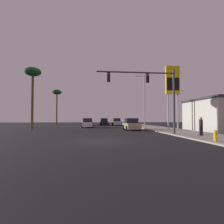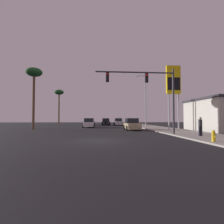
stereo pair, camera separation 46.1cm
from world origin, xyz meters
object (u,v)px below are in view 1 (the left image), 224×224
(car_silver, at_px, (117,122))
(car_black, at_px, (104,122))
(traffic_light_mast, at_px, (152,87))
(pedestrian_on_sidewalk, at_px, (201,125))
(palm_tree_far, at_px, (57,94))
(street_lamp, at_px, (144,98))
(gas_station_sign, at_px, (173,84))
(palm_tree_near, at_px, (33,75))
(fire_hydrant, at_px, (216,136))
(car_blue, at_px, (89,122))
(car_white, at_px, (88,123))
(car_tan, at_px, (131,125))

(car_silver, bearing_deg, car_black, -13.71)
(traffic_light_mast, bearing_deg, car_black, 97.83)
(pedestrian_on_sidewalk, bearing_deg, palm_tree_far, 121.03)
(pedestrian_on_sidewalk, xyz_separation_m, palm_tree_far, (-19.40, 32.24, 7.00))
(car_black, bearing_deg, street_lamp, 117.61)
(gas_station_sign, relative_size, palm_tree_near, 0.97)
(pedestrian_on_sidewalk, bearing_deg, fire_hydrant, -109.94)
(pedestrian_on_sidewalk, bearing_deg, car_blue, 111.77)
(car_white, bearing_deg, fire_hydrant, 113.05)
(car_blue, distance_m, gas_station_sign, 22.84)
(fire_hydrant, relative_size, palm_tree_far, 0.08)
(car_black, bearing_deg, traffic_light_mast, 99.37)
(fire_hydrant, bearing_deg, palm_tree_near, 137.43)
(street_lamp, bearing_deg, gas_station_sign, -64.55)
(pedestrian_on_sidewalk, bearing_deg, car_black, 104.82)
(palm_tree_near, bearing_deg, palm_tree_far, 91.98)
(street_lamp, distance_m, palm_tree_far, 25.66)
(car_tan, distance_m, car_white, 9.93)
(gas_station_sign, bearing_deg, pedestrian_on_sidewalk, -100.09)
(car_blue, height_order, palm_tree_far, palm_tree_far)
(traffic_light_mast, height_order, fire_hydrant, traffic_light_mast)
(car_silver, bearing_deg, palm_tree_near, 45.72)
(car_tan, distance_m, traffic_light_mast, 8.71)
(fire_hydrant, bearing_deg, gas_station_sign, 76.95)
(pedestrian_on_sidewalk, distance_m, palm_tree_near, 23.44)
(street_lamp, bearing_deg, traffic_light_mast, -102.40)
(pedestrian_on_sidewalk, height_order, palm_tree_far, palm_tree_far)
(car_tan, xyz_separation_m, palm_tree_near, (-14.50, 2.38, 7.33))
(car_silver, relative_size, fire_hydrant, 5.70)
(car_blue, distance_m, car_black, 3.69)
(car_white, height_order, traffic_light_mast, traffic_light_mast)
(car_tan, xyz_separation_m, street_lamp, (3.18, 4.70, 4.36))
(car_white, relative_size, traffic_light_mast, 0.55)
(gas_station_sign, distance_m, fire_hydrant, 14.44)
(car_black, height_order, street_lamp, street_lamp)
(traffic_light_mast, bearing_deg, palm_tree_near, 145.96)
(car_silver, xyz_separation_m, street_lamp, (3.24, -11.84, 4.36))
(fire_hydrant, xyz_separation_m, palm_tree_near, (-17.36, 15.94, 7.60))
(pedestrian_on_sidewalk, relative_size, palm_tree_near, 0.18)
(car_tan, relative_size, pedestrian_on_sidewalk, 2.58)
(car_silver, distance_m, traffic_light_mast, 24.59)
(traffic_light_mast, bearing_deg, palm_tree_far, 117.46)
(traffic_light_mast, relative_size, palm_tree_far, 0.85)
(car_tan, relative_size, palm_tree_near, 0.46)
(street_lamp, xyz_separation_m, palm_tree_near, (-17.68, -2.32, 2.97))
(car_black, height_order, palm_tree_far, palm_tree_far)
(car_silver, relative_size, street_lamp, 0.48)
(car_tan, height_order, pedestrian_on_sidewalk, pedestrian_on_sidewalk)
(car_silver, height_order, car_white, same)
(car_blue, xyz_separation_m, car_silver, (6.62, -0.84, 0.00))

